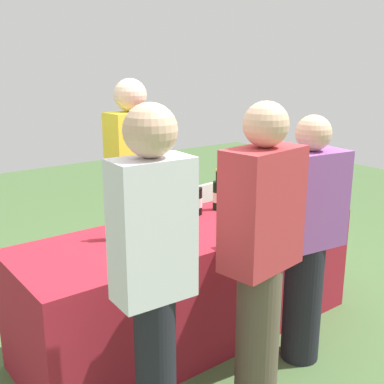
% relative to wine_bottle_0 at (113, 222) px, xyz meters
% --- Properties ---
extents(ground_plane, '(12.00, 12.00, 0.00)m').
position_rel_wine_bottle_0_xyz_m(ground_plane, '(0.52, -0.13, -0.90)').
color(ground_plane, '#476638').
extents(tasting_table, '(2.38, 0.82, 0.78)m').
position_rel_wine_bottle_0_xyz_m(tasting_table, '(0.52, -0.13, -0.51)').
color(tasting_table, maroon).
rests_on(tasting_table, ground_plane).
extents(wine_bottle_0, '(0.07, 0.07, 0.32)m').
position_rel_wine_bottle_0_xyz_m(wine_bottle_0, '(0.00, 0.00, 0.00)').
color(wine_bottle_0, black).
rests_on(wine_bottle_0, tasting_table).
extents(wine_bottle_1, '(0.07, 0.07, 0.32)m').
position_rel_wine_bottle_0_xyz_m(wine_bottle_1, '(0.23, 0.07, -0.00)').
color(wine_bottle_1, black).
rests_on(wine_bottle_1, tasting_table).
extents(wine_bottle_2, '(0.08, 0.08, 0.30)m').
position_rel_wine_bottle_0_xyz_m(wine_bottle_2, '(0.73, 0.09, -0.01)').
color(wine_bottle_2, black).
rests_on(wine_bottle_2, tasting_table).
extents(wine_bottle_3, '(0.07, 0.07, 0.31)m').
position_rel_wine_bottle_0_xyz_m(wine_bottle_3, '(0.92, 0.09, -0.00)').
color(wine_bottle_3, black).
rests_on(wine_bottle_3, tasting_table).
extents(wine_glass_0, '(0.07, 0.07, 0.14)m').
position_rel_wine_bottle_0_xyz_m(wine_glass_0, '(0.44, -0.22, -0.02)').
color(wine_glass_0, silver).
rests_on(wine_glass_0, tasting_table).
extents(wine_glass_1, '(0.06, 0.06, 0.13)m').
position_rel_wine_bottle_0_xyz_m(wine_glass_1, '(0.67, -0.35, -0.03)').
color(wine_glass_1, silver).
rests_on(wine_glass_1, tasting_table).
extents(wine_glass_2, '(0.07, 0.07, 0.13)m').
position_rel_wine_bottle_0_xyz_m(wine_glass_2, '(0.96, -0.33, -0.03)').
color(wine_glass_2, silver).
rests_on(wine_glass_2, tasting_table).
extents(wine_glass_3, '(0.08, 0.08, 0.14)m').
position_rel_wine_bottle_0_xyz_m(wine_glass_3, '(1.27, -0.20, -0.02)').
color(wine_glass_3, silver).
rests_on(wine_glass_3, tasting_table).
extents(ice_bucket, '(0.18, 0.18, 0.16)m').
position_rel_wine_bottle_0_xyz_m(ice_bucket, '(1.27, -0.01, -0.03)').
color(ice_bucket, silver).
rests_on(ice_bucket, tasting_table).
extents(server_pouring, '(0.38, 0.24, 1.75)m').
position_rel_wine_bottle_0_xyz_m(server_pouring, '(0.43, 0.47, 0.07)').
color(server_pouring, '#3F3351').
rests_on(server_pouring, ground_plane).
extents(guest_0, '(0.36, 0.23, 1.70)m').
position_rel_wine_bottle_0_xyz_m(guest_0, '(-0.28, -0.89, 0.05)').
color(guest_0, black).
rests_on(guest_0, ground_plane).
extents(guest_1, '(0.46, 0.29, 1.68)m').
position_rel_wine_bottle_0_xyz_m(guest_1, '(0.35, -0.93, 0.01)').
color(guest_1, brown).
rests_on(guest_1, ground_plane).
extents(guest_2, '(0.47, 0.30, 1.57)m').
position_rel_wine_bottle_0_xyz_m(guest_2, '(0.89, -0.79, -0.06)').
color(guest_2, black).
rests_on(guest_2, ground_plane).
extents(menu_board, '(0.46, 0.09, 0.78)m').
position_rel_wine_bottle_0_xyz_m(menu_board, '(1.40, 0.76, -0.51)').
color(menu_board, white).
rests_on(menu_board, ground_plane).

